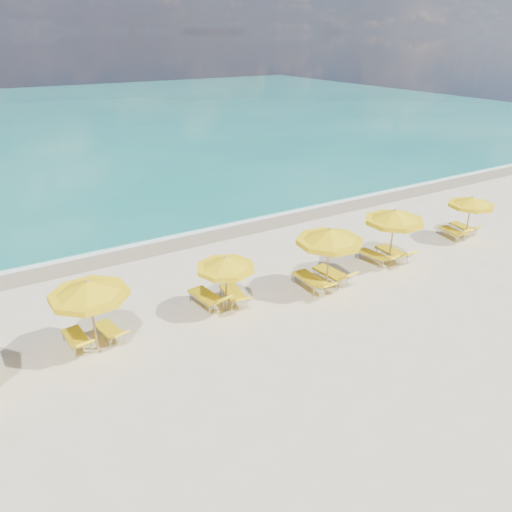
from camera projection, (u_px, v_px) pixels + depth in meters
ground_plane at (277, 299)px, 18.75m from camera, size 120.00×120.00×0.00m
ocean at (39, 121)px, 55.98m from camera, size 120.00×80.00×0.30m
wet_sand_band at (193, 236)px, 24.49m from camera, size 120.00×2.60×0.01m
foam_line at (186, 231)px, 25.11m from camera, size 120.00×1.20×0.03m
whitecap_near at (29, 204)px, 29.06m from camera, size 14.00×0.36×0.05m
whitecap_far at (195, 154)px, 41.20m from camera, size 18.00×0.30×0.05m
umbrella_3 at (89, 290)px, 14.93m from camera, size 3.23×3.23×2.46m
umbrella_4 at (226, 264)px, 17.28m from camera, size 2.23×2.23×2.13m
umbrella_5 at (330, 237)px, 18.56m from camera, size 3.11×3.11×2.57m
umbrella_6 at (394, 217)px, 20.69m from camera, size 3.28×3.28×2.52m
umbrella_7 at (471, 202)px, 23.50m from camera, size 2.37×2.37×2.15m
lounger_3_left at (77, 342)px, 15.77m from camera, size 0.71×1.79×0.77m
lounger_3_right at (110, 333)px, 16.25m from camera, size 0.83×1.72×0.70m
lounger_4_left at (207, 301)px, 18.11m from camera, size 0.89×2.06×0.90m
lounger_4_right at (233, 297)px, 18.43m from camera, size 0.91×1.99×0.77m
lounger_5_left at (310, 283)px, 19.41m from camera, size 0.72×2.09×0.76m
lounger_5_right at (331, 277)px, 19.90m from camera, size 0.79×2.01×0.88m
lounger_6_left at (373, 258)px, 21.63m from camera, size 0.85×1.90×0.67m
lounger_6_right at (392, 255)px, 21.85m from camera, size 0.73×1.99×0.87m
lounger_7_left at (453, 234)px, 24.16m from camera, size 0.89×1.80×0.83m
lounger_7_right at (463, 229)px, 24.81m from camera, size 0.79×1.76×0.72m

